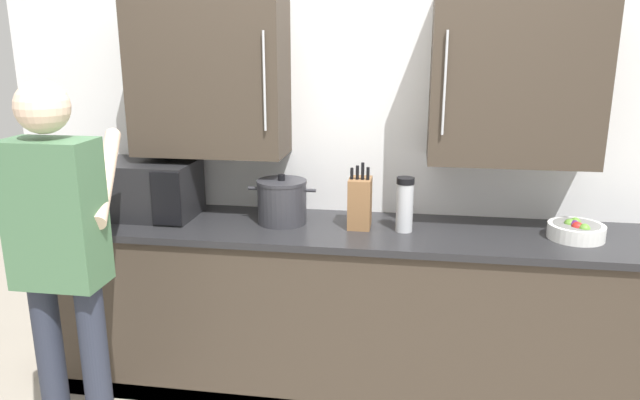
{
  "coord_description": "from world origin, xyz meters",
  "views": [
    {
      "loc": [
        0.29,
        -2.13,
        1.81
      ],
      "look_at": [
        -0.15,
        0.63,
        1.06
      ],
      "focal_mm": 33.3,
      "sensor_mm": 36.0,
      "label": 1
    }
  ],
  "objects_px": {
    "microwave_oven": "(139,189)",
    "fruit_bowl": "(576,230)",
    "knife_block": "(360,202)",
    "stock_pot": "(282,201)",
    "thermos_flask": "(405,204)",
    "person_figure": "(61,253)"
  },
  "relations": [
    {
      "from": "fruit_bowl",
      "to": "thermos_flask",
      "type": "relative_size",
      "value": 0.97
    },
    {
      "from": "knife_block",
      "to": "thermos_flask",
      "type": "relative_size",
      "value": 1.24
    },
    {
      "from": "person_figure",
      "to": "microwave_oven",
      "type": "bearing_deg",
      "value": 94.68
    },
    {
      "from": "microwave_oven",
      "to": "stock_pot",
      "type": "xyz_separation_m",
      "value": [
        0.77,
        0.0,
        -0.03
      ]
    },
    {
      "from": "fruit_bowl",
      "to": "knife_block",
      "type": "bearing_deg",
      "value": 178.85
    },
    {
      "from": "fruit_bowl",
      "to": "person_figure",
      "type": "bearing_deg",
      "value": -159.33
    },
    {
      "from": "thermos_flask",
      "to": "person_figure",
      "type": "relative_size",
      "value": 0.16
    },
    {
      "from": "thermos_flask",
      "to": "person_figure",
      "type": "height_order",
      "value": "person_figure"
    },
    {
      "from": "microwave_oven",
      "to": "knife_block",
      "type": "relative_size",
      "value": 2.18
    },
    {
      "from": "microwave_oven",
      "to": "knife_block",
      "type": "distance_m",
      "value": 1.17
    },
    {
      "from": "microwave_oven",
      "to": "fruit_bowl",
      "type": "bearing_deg",
      "value": -0.83
    },
    {
      "from": "stock_pot",
      "to": "thermos_flask",
      "type": "relative_size",
      "value": 1.3
    },
    {
      "from": "knife_block",
      "to": "fruit_bowl",
      "type": "height_order",
      "value": "knife_block"
    },
    {
      "from": "fruit_bowl",
      "to": "person_figure",
      "type": "relative_size",
      "value": 0.15
    },
    {
      "from": "microwave_oven",
      "to": "person_figure",
      "type": "height_order",
      "value": "person_figure"
    },
    {
      "from": "knife_block",
      "to": "stock_pot",
      "type": "bearing_deg",
      "value": 178.21
    },
    {
      "from": "fruit_bowl",
      "to": "person_figure",
      "type": "height_order",
      "value": "person_figure"
    },
    {
      "from": "microwave_oven",
      "to": "thermos_flask",
      "type": "relative_size",
      "value": 2.7
    },
    {
      "from": "microwave_oven",
      "to": "fruit_bowl",
      "type": "height_order",
      "value": "microwave_oven"
    },
    {
      "from": "knife_block",
      "to": "fruit_bowl",
      "type": "relative_size",
      "value": 1.29
    },
    {
      "from": "stock_pot",
      "to": "person_figure",
      "type": "bearing_deg",
      "value": -130.15
    },
    {
      "from": "fruit_bowl",
      "to": "thermos_flask",
      "type": "bearing_deg",
      "value": -179.27
    }
  ]
}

